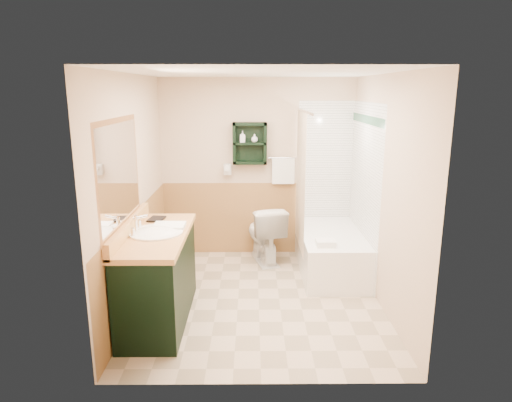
% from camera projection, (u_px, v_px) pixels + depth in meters
% --- Properties ---
extents(floor, '(3.00, 3.00, 0.00)m').
position_uv_depth(floor, '(259.00, 299.00, 5.02)').
color(floor, '#CBB294').
rests_on(floor, ground).
extents(back_wall, '(2.60, 0.04, 2.40)m').
position_uv_depth(back_wall, '(257.00, 168.00, 6.21)').
color(back_wall, beige).
rests_on(back_wall, ground).
extents(left_wall, '(0.04, 3.00, 2.40)m').
position_uv_depth(left_wall, '(132.00, 193.00, 4.72)').
color(left_wall, beige).
rests_on(left_wall, ground).
extents(right_wall, '(0.04, 3.00, 2.40)m').
position_uv_depth(right_wall, '(385.00, 192.00, 4.75)').
color(right_wall, beige).
rests_on(right_wall, ground).
extents(ceiling, '(2.60, 3.00, 0.04)m').
position_uv_depth(ceiling, '(259.00, 71.00, 4.45)').
color(ceiling, white).
rests_on(ceiling, back_wall).
extents(wainscot_left, '(2.98, 2.98, 1.00)m').
position_uv_depth(wainscot_left, '(139.00, 256.00, 4.89)').
color(wainscot_left, '#B68A4A').
rests_on(wainscot_left, left_wall).
extents(wainscot_back, '(2.58, 2.58, 1.00)m').
position_uv_depth(wainscot_back, '(257.00, 218.00, 6.34)').
color(wainscot_back, '#B68A4A').
rests_on(wainscot_back, back_wall).
extents(mirror_frame, '(1.30, 1.30, 1.00)m').
position_uv_depth(mirror_frame, '(119.00, 174.00, 4.12)').
color(mirror_frame, brown).
rests_on(mirror_frame, left_wall).
extents(mirror_glass, '(1.20, 1.20, 0.90)m').
position_uv_depth(mirror_glass, '(120.00, 174.00, 4.12)').
color(mirror_glass, white).
rests_on(mirror_glass, left_wall).
extents(tile_right, '(1.50, 1.50, 2.10)m').
position_uv_depth(tile_right, '(364.00, 191.00, 5.51)').
color(tile_right, white).
rests_on(tile_right, right_wall).
extents(tile_back, '(0.95, 0.95, 2.10)m').
position_uv_depth(tile_back, '(332.00, 179.00, 6.21)').
color(tile_back, white).
rests_on(tile_back, back_wall).
extents(tile_accent, '(1.50, 1.50, 0.10)m').
position_uv_depth(tile_accent, '(367.00, 120.00, 5.31)').
color(tile_accent, '#14472B').
rests_on(tile_accent, right_wall).
extents(wall_shelf, '(0.45, 0.15, 0.55)m').
position_uv_depth(wall_shelf, '(250.00, 143.00, 6.02)').
color(wall_shelf, black).
rests_on(wall_shelf, back_wall).
extents(hair_dryer, '(0.10, 0.24, 0.18)m').
position_uv_depth(hair_dryer, '(228.00, 169.00, 6.12)').
color(hair_dryer, silver).
rests_on(hair_dryer, back_wall).
extents(towel_bar, '(0.40, 0.06, 0.40)m').
position_uv_depth(towel_bar, '(283.00, 158.00, 6.11)').
color(towel_bar, white).
rests_on(towel_bar, back_wall).
extents(curtain_rod, '(0.03, 1.60, 0.03)m').
position_uv_depth(curtain_rod, '(304.00, 111.00, 5.28)').
color(curtain_rod, silver).
rests_on(curtain_rod, back_wall).
extents(shower_curtain, '(1.05, 1.05, 1.70)m').
position_uv_depth(shower_curtain, '(300.00, 180.00, 5.65)').
color(shower_curtain, beige).
rests_on(shower_curtain, curtain_rod).
extents(vanity, '(0.59, 1.42, 0.90)m').
position_uv_depth(vanity, '(158.00, 277.00, 4.48)').
color(vanity, black).
rests_on(vanity, ground).
extents(bathtub, '(0.78, 1.50, 0.52)m').
position_uv_depth(bathtub, '(331.00, 252.00, 5.73)').
color(bathtub, white).
rests_on(bathtub, ground).
extents(toilet, '(0.61, 0.85, 0.76)m').
position_uv_depth(toilet, '(264.00, 234.00, 6.05)').
color(toilet, white).
rests_on(toilet, ground).
extents(counter_towel, '(0.31, 0.24, 0.04)m').
position_uv_depth(counter_towel, '(169.00, 226.00, 4.53)').
color(counter_towel, white).
rests_on(counter_towel, vanity).
extents(vanity_book, '(0.16, 0.04, 0.21)m').
position_uv_depth(vanity_book, '(149.00, 210.00, 4.80)').
color(vanity_book, black).
rests_on(vanity_book, vanity).
extents(tub_towel, '(0.22, 0.18, 0.07)m').
position_uv_depth(tub_towel, '(326.00, 243.00, 5.15)').
color(tub_towel, white).
rests_on(tub_towel, bathtub).
extents(soap_bottle_a, '(0.07, 0.15, 0.07)m').
position_uv_depth(soap_bottle_a, '(243.00, 140.00, 6.00)').
color(soap_bottle_a, white).
rests_on(soap_bottle_a, wall_shelf).
extents(soap_bottle_b, '(0.12, 0.13, 0.08)m').
position_uv_depth(soap_bottle_b, '(255.00, 139.00, 6.00)').
color(soap_bottle_b, white).
rests_on(soap_bottle_b, wall_shelf).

